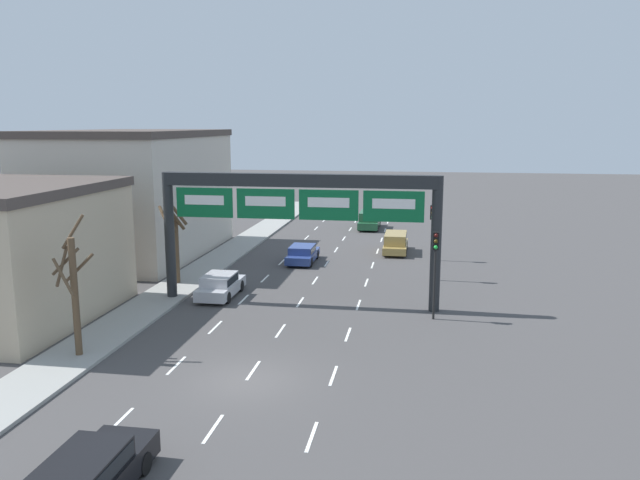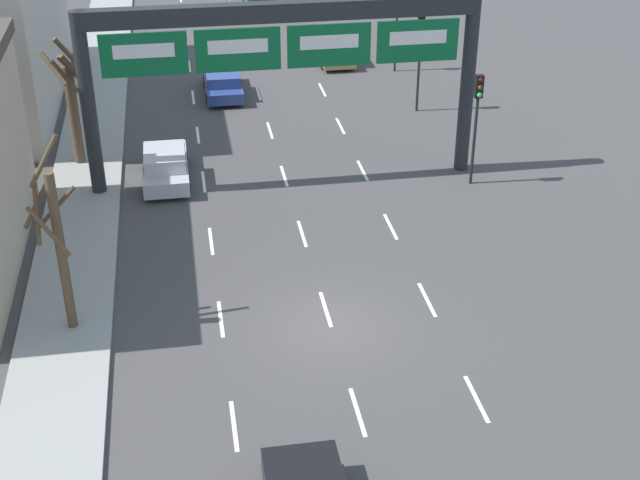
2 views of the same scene
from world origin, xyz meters
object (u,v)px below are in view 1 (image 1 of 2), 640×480
at_px(traffic_light_mid_block, 432,227).
at_px(car_silver, 220,285).
at_px(tree_bare_closest, 174,240).
at_px(car_black, 88,477).
at_px(traffic_light_far_end, 436,219).
at_px(tree_bare_second, 73,288).
at_px(car_blue, 303,253).
at_px(traffic_light_near_gantry, 435,257).
at_px(suv_green, 369,219).
at_px(sign_gantry, 298,206).
at_px(suv_gold, 396,242).

bearing_deg(traffic_light_mid_block, car_silver, -153.70).
xyz_separation_m(traffic_light_mid_block, tree_bare_closest, (-15.62, -3.87, -0.60)).
xyz_separation_m(car_black, traffic_light_far_end, (9.56, 31.79, 2.32)).
bearing_deg(car_silver, tree_bare_second, -106.74).
distance_m(car_blue, traffic_light_far_end, 10.01).
bearing_deg(car_black, traffic_light_mid_block, 70.39).
distance_m(car_blue, car_black, 29.55).
xyz_separation_m(traffic_light_mid_block, tree_bare_second, (-15.12, -16.09, -0.37)).
relative_size(car_blue, tree_bare_second, 0.73).
bearing_deg(traffic_light_mid_block, traffic_light_near_gantry, -89.66).
bearing_deg(car_blue, suv_green, 77.23).
relative_size(sign_gantry, car_black, 3.15).
relative_size(car_black, tree_bare_second, 0.81).
height_order(sign_gantry, traffic_light_far_end, sign_gantry).
bearing_deg(car_silver, traffic_light_mid_block, 26.30).
distance_m(suv_green, car_silver, 26.17).
xyz_separation_m(suv_green, traffic_light_near_gantry, (5.59, -27.62, 2.32)).
xyz_separation_m(suv_gold, traffic_light_near_gantry, (2.65, -16.64, 2.39)).
distance_m(car_silver, car_black, 20.03).
relative_size(traffic_light_near_gantry, traffic_light_far_end, 1.05).
xyz_separation_m(car_blue, suv_green, (3.54, 15.62, 0.25)).
distance_m(suv_gold, car_silver, 17.21).
height_order(suv_green, suv_gold, suv_green).
bearing_deg(suv_gold, traffic_light_near_gantry, -80.96).
height_order(car_blue, car_black, car_black).
distance_m(car_silver, traffic_light_mid_block, 13.74).
height_order(suv_green, traffic_light_near_gantry, traffic_light_near_gantry).
bearing_deg(car_black, traffic_light_near_gantry, 62.23).
bearing_deg(car_silver, sign_gantry, -9.75).
bearing_deg(suv_green, sign_gantry, -93.85).
bearing_deg(suv_gold, sign_gantry, -107.22).
bearing_deg(tree_bare_second, traffic_light_far_end, 54.94).
height_order(sign_gantry, traffic_light_near_gantry, sign_gantry).
xyz_separation_m(sign_gantry, suv_green, (1.76, 26.16, -4.59)).
xyz_separation_m(car_silver, traffic_light_far_end, (12.45, 11.96, 2.36)).
relative_size(car_blue, suv_gold, 0.94).
distance_m(traffic_light_mid_block, tree_bare_second, 22.08).
xyz_separation_m(traffic_light_far_end, tree_bare_closest, (-16.00, -9.87, -0.25)).
relative_size(car_black, traffic_light_far_end, 1.13).
bearing_deg(suv_green, traffic_light_near_gantry, -78.56).
relative_size(suv_gold, car_silver, 1.07).
height_order(traffic_light_near_gantry, traffic_light_far_end, traffic_light_near_gantry).
height_order(sign_gantry, car_silver, sign_gantry).
height_order(car_silver, car_black, car_black).
relative_size(car_blue, suv_green, 0.90).
relative_size(sign_gantry, car_silver, 3.53).
xyz_separation_m(suv_gold, traffic_light_mid_block, (2.60, -8.39, 2.58)).
height_order(suv_green, tree_bare_second, tree_bare_second).
relative_size(suv_green, traffic_light_near_gantry, 1.08).
height_order(traffic_light_far_end, tree_bare_closest, tree_bare_closest).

